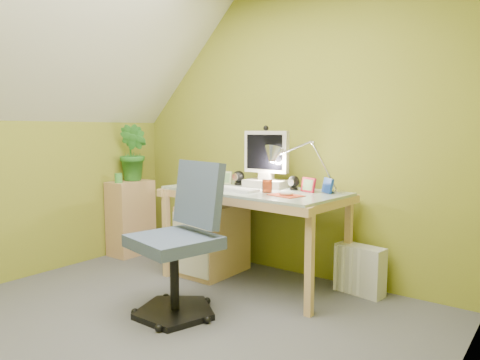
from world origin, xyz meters
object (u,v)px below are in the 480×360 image
Objects in this scene: monitor at (266,156)px; radiator at (360,270)px; side_ledge at (131,218)px; desk at (254,236)px; desk_lamp at (316,155)px; task_chair at (174,238)px; potted_plant at (134,153)px.

monitor is 1.14m from radiator.
monitor is at bearing 8.86° from side_ledge.
radiator is (0.78, 0.28, -0.20)m from desk.
task_chair is (-0.51, -1.01, -0.52)m from desk_lamp.
monitor is 0.70× the size of side_ledge.
desk_lamp is at bearing 75.98° from task_chair.
desk_lamp is (0.45, 0.18, 0.66)m from desk.
monitor reaches higher than radiator.
monitor is 0.90× the size of desk_lamp.
monitor is 0.92× the size of potted_plant.
monitor is 1.12m from task_chair.
potted_plant is at bearing 76.06° from side_ledge.
potted_plant is 1.52× the size of radiator.
desk is 1.45m from side_ledge.
task_chair is (-0.06, -0.83, 0.14)m from desk.
desk_lamp is 0.92m from radiator.
side_ledge reaches higher than radiator.
desk_lamp is (0.45, 0.00, 0.03)m from monitor.
monitor is at bearing 172.31° from desk_lamp.
potted_plant reaches higher than radiator.
side_ledge is at bearing -173.73° from desk.
task_chair is 1.43m from radiator.
monitor is at bearing 94.46° from desk.
radiator is at bearing 24.18° from desk.
monitor is at bearing 99.41° from task_chair.
side_ledge is 0.64m from potted_plant.
desk reaches higher than radiator.
radiator is (2.23, 0.33, -0.18)m from side_ledge.
side_ledge is at bearing 179.10° from desk_lamp.
desk is 2.79× the size of monitor.
monitor is 1.39× the size of radiator.
desk_lamp reaches higher than side_ledge.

